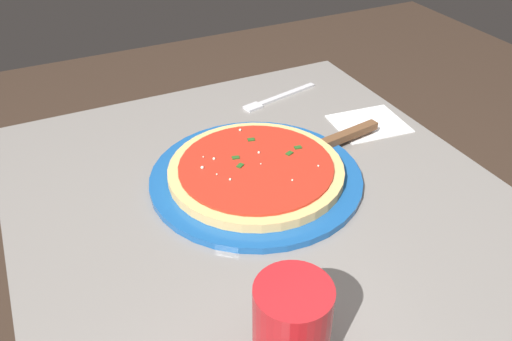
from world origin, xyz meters
TOP-DOWN VIEW (x-y plane):
  - restaurant_table at (0.00, 0.00)m, footprint 0.85×0.76m
  - serving_plate at (-0.06, 0.01)m, footprint 0.35×0.35m
  - pizza at (-0.06, 0.01)m, footprint 0.29×0.29m
  - pizza_server at (-0.08, 0.18)m, footprint 0.08×0.22m
  - cup_tall_drink at (0.27, -0.10)m, footprint 0.08×0.08m
  - napkin_folded_right at (-0.13, 0.29)m, footprint 0.13×0.15m
  - fork at (-0.30, 0.18)m, footprint 0.06×0.19m

SIDE VIEW (x-z plane):
  - restaurant_table at x=0.00m, z-range 0.21..0.94m
  - napkin_folded_right at x=-0.13m, z-range 0.73..0.73m
  - fork at x=-0.30m, z-range 0.73..0.73m
  - serving_plate at x=-0.06m, z-range 0.73..0.74m
  - pizza_server at x=-0.08m, z-range 0.74..0.75m
  - pizza at x=-0.06m, z-range 0.74..0.76m
  - cup_tall_drink at x=0.27m, z-range 0.73..0.85m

